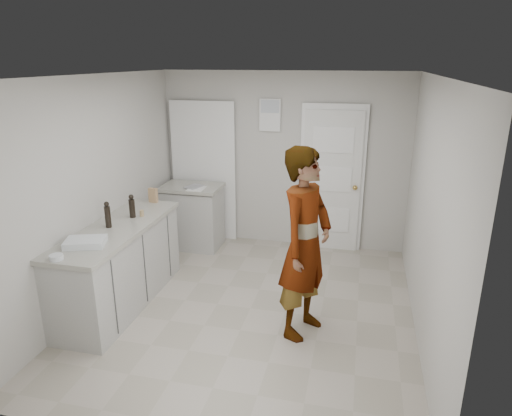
% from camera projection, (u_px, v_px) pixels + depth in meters
% --- Properties ---
extents(ground, '(4.00, 4.00, 0.00)m').
position_uv_depth(ground, '(251.00, 308.00, 5.09)').
color(ground, '#9F9786').
rests_on(ground, ground).
extents(room_shell, '(4.00, 4.00, 4.00)m').
position_uv_depth(room_shell, '(271.00, 176.00, 6.61)').
color(room_shell, beige).
rests_on(room_shell, ground).
extents(main_counter, '(0.64, 1.96, 0.93)m').
position_uv_depth(main_counter, '(120.00, 268.00, 5.09)').
color(main_counter, beige).
rests_on(main_counter, ground).
extents(side_counter, '(0.84, 0.61, 0.93)m').
position_uv_depth(side_counter, '(193.00, 218.00, 6.66)').
color(side_counter, beige).
rests_on(side_counter, ground).
extents(person, '(0.68, 0.81, 1.90)m').
position_uv_depth(person, '(305.00, 244.00, 4.39)').
color(person, silver).
rests_on(person, ground).
extents(cake_mix_box, '(0.12, 0.07, 0.18)m').
position_uv_depth(cake_mix_box, '(153.00, 195.00, 5.73)').
color(cake_mix_box, '#A37E51').
rests_on(cake_mix_box, main_counter).
extents(spice_jar, '(0.05, 0.05, 0.07)m').
position_uv_depth(spice_jar, '(142.00, 213.00, 5.24)').
color(spice_jar, tan).
rests_on(spice_jar, main_counter).
extents(oil_cruet_a, '(0.07, 0.07, 0.27)m').
position_uv_depth(oil_cruet_a, '(132.00, 206.00, 5.17)').
color(oil_cruet_a, black).
rests_on(oil_cruet_a, main_counter).
extents(oil_cruet_b, '(0.06, 0.06, 0.29)m').
position_uv_depth(oil_cruet_b, '(108.00, 215.00, 4.87)').
color(oil_cruet_b, black).
rests_on(oil_cruet_b, main_counter).
extents(baking_dish, '(0.44, 0.37, 0.07)m').
position_uv_depth(baking_dish, '(85.00, 243.00, 4.42)').
color(baking_dish, silver).
rests_on(baking_dish, main_counter).
extents(egg_bowl, '(0.12, 0.12, 0.05)m').
position_uv_depth(egg_bowl, '(56.00, 257.00, 4.11)').
color(egg_bowl, silver).
rests_on(egg_bowl, main_counter).
extents(papers, '(0.23, 0.29, 0.01)m').
position_uv_depth(papers, '(197.00, 188.00, 6.35)').
color(papers, white).
rests_on(papers, side_counter).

